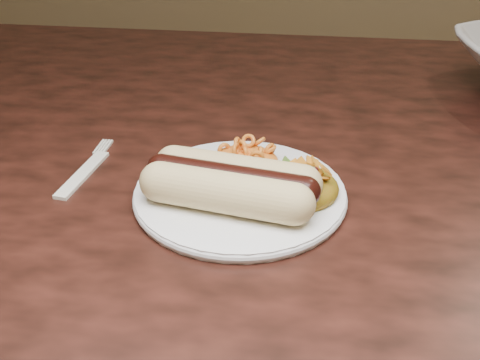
# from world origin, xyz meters

# --- Properties ---
(table) EXTENTS (1.60, 0.90, 0.75)m
(table) POSITION_xyz_m (0.00, 0.00, 0.66)
(table) COLOR #3F1912
(table) RESTS_ON floor
(plate) EXTENTS (0.28, 0.28, 0.01)m
(plate) POSITION_xyz_m (-0.02, -0.13, 0.76)
(plate) COLOR white
(plate) RESTS_ON table
(hotdog) EXTENTS (0.15, 0.09, 0.04)m
(hotdog) POSITION_xyz_m (-0.03, -0.15, 0.78)
(hotdog) COLOR #F1D190
(hotdog) RESTS_ON plate
(mac_and_cheese) EXTENTS (0.09, 0.09, 0.03)m
(mac_and_cheese) POSITION_xyz_m (-0.03, -0.08, 0.78)
(mac_and_cheese) COLOR orange
(mac_and_cheese) RESTS_ON plate
(sour_cream) EXTENTS (0.06, 0.06, 0.03)m
(sour_cream) POSITION_xyz_m (-0.10, -0.11, 0.78)
(sour_cream) COLOR white
(sour_cream) RESTS_ON plate
(taco_salad) EXTENTS (0.08, 0.08, 0.04)m
(taco_salad) POSITION_xyz_m (0.03, -0.13, 0.78)
(taco_salad) COLOR #A22708
(taco_salad) RESTS_ON plate
(fork) EXTENTS (0.04, 0.16, 0.00)m
(fork) POSITION_xyz_m (-0.20, -0.11, 0.75)
(fork) COLOR white
(fork) RESTS_ON table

